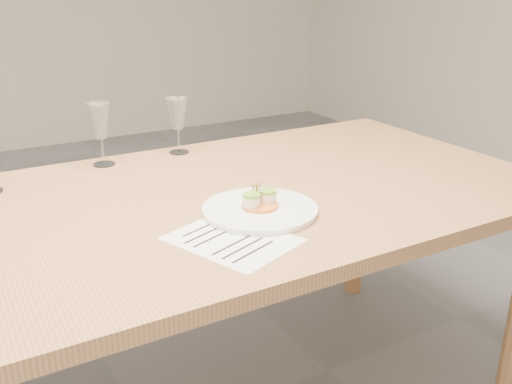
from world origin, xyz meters
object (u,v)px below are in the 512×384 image
dining_table (130,236)px  recipe_sheet (232,239)px  wine_glass_3 (100,122)px  dinner_plate (260,209)px  wine_glass_4 (177,115)px

dining_table → recipe_sheet: (0.15, -0.28, 0.07)m
wine_glass_3 → recipe_sheet: bearing=-81.9°
dinner_plate → recipe_sheet: (-0.13, -0.11, -0.01)m
dining_table → dinner_plate: size_ratio=8.20×
recipe_sheet → wine_glass_3: (-0.10, 0.69, 0.14)m
dinner_plate → recipe_sheet: bearing=-141.9°
dining_table → recipe_sheet: bearing=-60.8°
dining_table → dinner_plate: dinner_plate is taller
recipe_sheet → wine_glass_4: wine_glass_4 is taller
wine_glass_3 → wine_glass_4: 0.26m
dinner_plate → wine_glass_4: size_ratio=1.56×
wine_glass_4 → dining_table: bearing=-126.6°
recipe_sheet → wine_glass_3: size_ratio=1.67×
dinner_plate → wine_glass_4: (0.03, 0.59, 0.12)m
dining_table → wine_glass_4: bearing=53.4°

